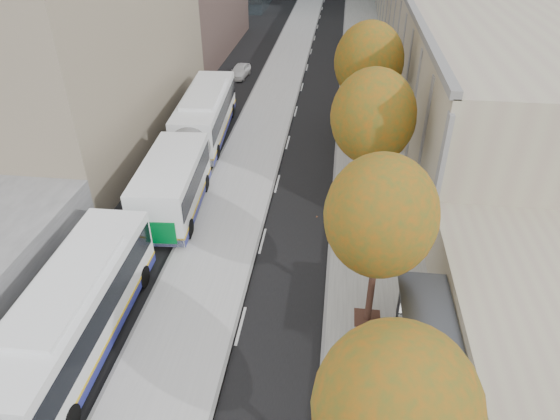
% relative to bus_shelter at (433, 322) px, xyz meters
% --- Properties ---
extents(bus_platform, '(4.25, 150.00, 0.15)m').
position_rel_bus_shelter_xyz_m(bus_platform, '(-9.56, 24.04, -2.11)').
color(bus_platform, '#ACACAC').
rests_on(bus_platform, ground).
extents(sidewalk, '(4.75, 150.00, 0.08)m').
position_rel_bus_shelter_xyz_m(sidewalk, '(-1.56, 24.04, -2.15)').
color(sidewalk, gray).
rests_on(sidewalk, ground).
extents(building_tan, '(18.00, 92.00, 8.00)m').
position_rel_bus_shelter_xyz_m(building_tan, '(9.81, 53.04, 1.81)').
color(building_tan, '#A19281').
rests_on(building_tan, ground).
extents(bus_shelter, '(1.90, 4.40, 2.53)m').
position_rel_bus_shelter_xyz_m(bus_shelter, '(0.00, 0.00, 0.00)').
color(bus_shelter, '#383A3F').
rests_on(bus_shelter, sidewalk).
extents(tree_b, '(4.00, 4.00, 6.97)m').
position_rel_bus_shelter_xyz_m(tree_b, '(-2.09, -5.96, 2.85)').
color(tree_b, black).
rests_on(tree_b, sidewalk).
extents(tree_c, '(4.20, 4.20, 7.28)m').
position_rel_bus_shelter_xyz_m(tree_c, '(-2.09, 2.04, 3.06)').
color(tree_c, black).
rests_on(tree_c, sidewalk).
extents(tree_d, '(4.40, 4.40, 7.60)m').
position_rel_bus_shelter_xyz_m(tree_d, '(-2.09, 11.04, 3.28)').
color(tree_d, black).
rests_on(tree_d, sidewalk).
extents(tree_e, '(4.60, 4.60, 7.92)m').
position_rel_bus_shelter_xyz_m(tree_e, '(-2.09, 20.04, 3.50)').
color(tree_e, black).
rests_on(tree_e, sidewalk).
extents(bus_near, '(3.09, 18.77, 3.12)m').
position_rel_bus_shelter_xyz_m(bus_near, '(-13.30, -4.96, -0.48)').
color(bus_near, white).
rests_on(bus_near, ground).
extents(bus_far, '(4.10, 19.42, 3.21)m').
position_rel_bus_shelter_xyz_m(bus_far, '(-13.01, 15.04, -0.43)').
color(bus_far, white).
rests_on(bus_far, ground).
extents(distant_car, '(1.81, 3.74, 1.23)m').
position_rel_bus_shelter_xyz_m(distant_car, '(-13.52, 33.16, -1.57)').
color(distant_car, silver).
rests_on(distant_car, ground).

